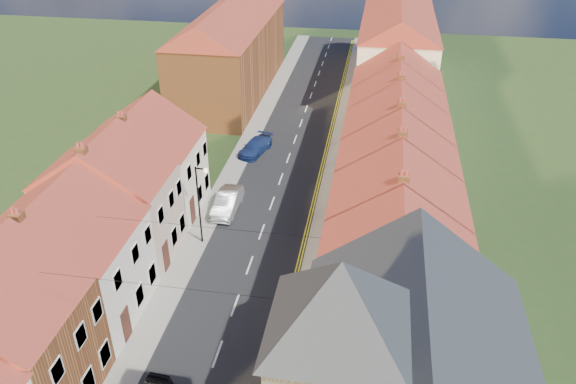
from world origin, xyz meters
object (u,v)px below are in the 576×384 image
at_px(lamppost, 200,200).
at_px(car_mid, 227,202).
at_px(pedestrian_right, 318,304).
at_px(car_far, 255,147).

height_order(lamppost, car_mid, lamppost).
bearing_deg(pedestrian_right, lamppost, -52.36).
relative_size(car_mid, pedestrian_right, 2.89).
relative_size(lamppost, pedestrian_right, 3.78).
bearing_deg(car_mid, pedestrian_right, -50.87).
relative_size(lamppost, car_far, 1.35).
xyz_separation_m(car_far, pedestrian_right, (8.30, -20.59, 0.27)).
bearing_deg(car_mid, lamppost, -97.07).
xyz_separation_m(lamppost, pedestrian_right, (8.91, -6.05, -2.62)).
relative_size(car_mid, car_far, 1.03).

